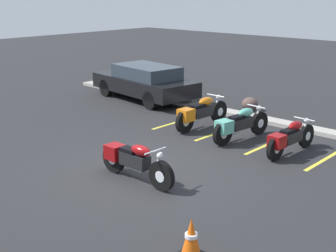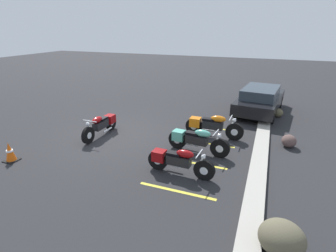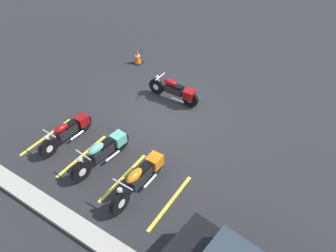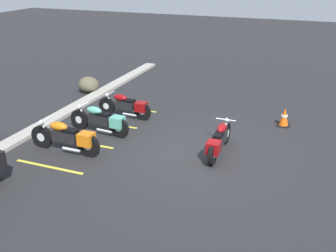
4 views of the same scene
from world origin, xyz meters
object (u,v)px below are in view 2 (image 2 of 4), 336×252
parked_bike_1 (195,140)px  landscape_rock_1 (282,238)px  car_black (260,99)px  parked_bike_2 (177,160)px  motorcycle_maroon_featured (102,125)px  landscape_rock_2 (277,113)px  traffic_cone (10,152)px  parked_bike_0 (211,125)px  landscape_rock_0 (289,141)px

parked_bike_1 → landscape_rock_1: (3.54, 2.69, -0.13)m
car_black → parked_bike_2: bearing=171.9°
motorcycle_maroon_featured → landscape_rock_2: 8.13m
motorcycle_maroon_featured → parked_bike_1: (0.11, 3.82, 0.01)m
parked_bike_1 → parked_bike_2: size_ratio=1.07×
traffic_cone → parked_bike_0: bearing=127.8°
parked_bike_0 → parked_bike_2: size_ratio=1.11×
parked_bike_0 → parked_bike_1: parked_bike_0 is taller
parked_bike_2 → landscape_rock_2: 7.15m
landscape_rock_2 → landscape_rock_0: bearing=6.2°
motorcycle_maroon_featured → parked_bike_0: size_ratio=0.94×
landscape_rock_1 → landscape_rock_2: (-8.58, -0.04, -0.13)m
landscape_rock_1 → landscape_rock_2: size_ratio=1.68×
car_black → landscape_rock_1: car_black is taller
parked_bike_0 → landscape_rock_1: (5.06, 2.48, -0.14)m
parked_bike_2 → landscape_rock_1: parked_bike_2 is taller
parked_bike_0 → motorcycle_maroon_featured: bearing=-159.9°
parked_bike_1 → landscape_rock_1: 4.45m
parked_bike_1 → landscape_rock_0: 3.42m
parked_bike_0 → landscape_rock_1: size_ratio=2.62×
landscape_rock_0 → parked_bike_2: bearing=-44.5°
parked_bike_0 → parked_bike_2: bearing=-94.8°
landscape_rock_1 → parked_bike_0: bearing=-153.9°
landscape_rock_0 → landscape_rock_1: size_ratio=0.63×
parked_bike_2 → traffic_cone: 5.34m
motorcycle_maroon_featured → parked_bike_0: parked_bike_0 is taller
landscape_rock_0 → parked_bike_1: bearing=-61.9°
parked_bike_1 → car_black: 5.70m
car_black → parked_bike_1: bearing=168.8°
car_black → landscape_rock_0: size_ratio=8.22×
motorcycle_maroon_featured → traffic_cone: motorcycle_maroon_featured is taller
landscape_rock_0 → traffic_cone: (4.36, -8.31, 0.08)m
parked_bike_2 → car_black: car_black is taller
landscape_rock_2 → landscape_rock_1: bearing=0.3°
parked_bike_2 → landscape_rock_1: (1.98, 2.78, -0.10)m
motorcycle_maroon_featured → car_black: 7.71m
car_black → landscape_rock_2: (0.37, 0.86, -0.48)m
motorcycle_maroon_featured → landscape_rock_2: (-4.93, 6.46, -0.24)m
parked_bike_1 → car_black: car_black is taller
parked_bike_1 → landscape_rock_2: parked_bike_1 is taller
parked_bike_2 → landscape_rock_2: bearing=70.1°
parked_bike_2 → car_black: 7.23m
parked_bike_2 → car_black: (-6.97, 1.87, 0.25)m
landscape_rock_0 → landscape_rock_1: bearing=-3.7°
parked_bike_1 → landscape_rock_1: parked_bike_1 is taller
parked_bike_2 → landscape_rock_2: (-6.60, 2.74, -0.23)m
motorcycle_maroon_featured → landscape_rock_1: motorcycle_maroon_featured is taller
motorcycle_maroon_featured → landscape_rock_1: (3.65, 6.50, -0.11)m
car_black → landscape_rock_2: size_ratio=8.71×
parked_bike_0 → traffic_cone: parked_bike_0 is taller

